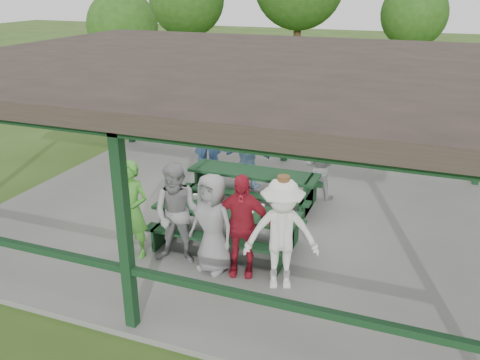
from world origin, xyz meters
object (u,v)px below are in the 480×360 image
at_px(contestant_grey_left, 178,214).
at_px(picnic_table_far, 254,183).
at_px(spectator_lblue, 248,157).
at_px(contestant_red, 241,225).
at_px(spectator_grey, 320,166).
at_px(farm_trailer, 253,103).
at_px(contestant_white_fedora, 282,234).
at_px(spectator_blue, 207,140).
at_px(picnic_table_near, 227,223).
at_px(contestant_grey_mid, 212,223).
at_px(pickup_truck, 375,118).
at_px(contestant_green, 132,210).

bearing_deg(contestant_grey_left, picnic_table_far, 73.49).
bearing_deg(spectator_lblue, contestant_red, 103.28).
bearing_deg(spectator_grey, farm_trailer, -54.78).
bearing_deg(spectator_lblue, farm_trailer, -76.69).
relative_size(contestant_grey_left, spectator_lblue, 1.21).
height_order(picnic_table_far, contestant_white_fedora, contestant_white_fedora).
bearing_deg(picnic_table_far, spectator_blue, 143.08).
distance_m(contestant_grey_left, farm_trailer, 10.22).
relative_size(picnic_table_near, farm_trailer, 0.78).
xyz_separation_m(contestant_red, spectator_lblue, (-1.22, 3.64, -0.14)).
xyz_separation_m(picnic_table_far, contestant_grey_mid, (0.28, -2.82, 0.38)).
height_order(spectator_blue, pickup_truck, spectator_blue).
bearing_deg(contestant_green, pickup_truck, 74.74).
height_order(picnic_table_near, picnic_table_far, same).
bearing_deg(contestant_red, contestant_green, 170.62).
distance_m(contestant_white_fedora, spectator_lblue, 4.25).
height_order(contestant_grey_mid, contestant_white_fedora, contestant_white_fedora).
distance_m(contestant_white_fedora, spectator_blue, 5.21).
height_order(picnic_table_near, spectator_grey, spectator_grey).
distance_m(spectator_lblue, spectator_grey, 1.71).
height_order(contestant_white_fedora, spectator_lblue, contestant_white_fedora).
height_order(contestant_green, pickup_truck, contestant_green).
distance_m(contestant_red, farm_trailer, 10.48).
xyz_separation_m(contestant_white_fedora, pickup_truck, (0.29, 9.19, -0.35)).
bearing_deg(spectator_blue, contestant_grey_left, 89.03).
bearing_deg(spectator_blue, spectator_lblue, 144.09).
bearing_deg(spectator_blue, picnic_table_near, 100.97).
relative_size(contestant_red, pickup_truck, 0.37).
bearing_deg(farm_trailer, contestant_grey_mid, -92.08).
distance_m(picnic_table_far, contestant_red, 2.89).
bearing_deg(pickup_truck, contestant_grey_left, -167.67).
relative_size(contestant_green, contestant_white_fedora, 0.93).
relative_size(contestant_green, contestant_red, 1.00).
relative_size(pickup_truck, farm_trailer, 1.41).
xyz_separation_m(spectator_blue, farm_trailer, (-0.92, 5.92, -0.43)).
xyz_separation_m(picnic_table_near, picnic_table_far, (-0.19, 2.00, 0.00)).
xyz_separation_m(contestant_green, spectator_blue, (-0.45, 4.12, 0.05)).
bearing_deg(contestant_red, picnic_table_near, 114.09).
distance_m(picnic_table_far, spectator_lblue, 1.03).
bearing_deg(contestant_red, contestant_grey_left, 169.29).
distance_m(spectator_lblue, spectator_blue, 1.27).
bearing_deg(picnic_table_near, farm_trailer, 106.83).
bearing_deg(contestant_grey_mid, contestant_green, -162.33).
distance_m(contestant_green, spectator_grey, 4.48).
height_order(spectator_blue, spectator_grey, spectator_blue).
bearing_deg(farm_trailer, contestant_red, -89.48).
bearing_deg(spectator_grey, spectator_blue, -3.51).
relative_size(spectator_blue, farm_trailer, 0.54).
bearing_deg(picnic_table_near, contestant_red, -53.20).
height_order(picnic_table_far, pickup_truck, pickup_truck).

